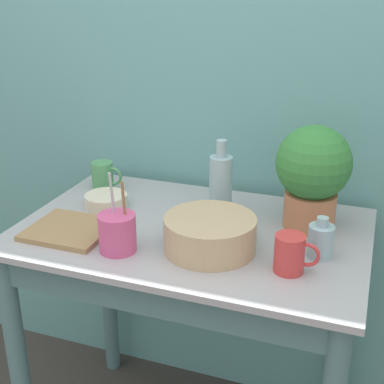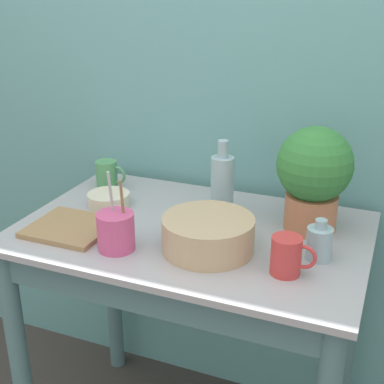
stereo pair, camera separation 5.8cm
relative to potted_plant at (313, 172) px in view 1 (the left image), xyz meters
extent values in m
cube|color=#609E9E|center=(-0.33, 0.26, 0.14)|extent=(6.00, 0.05, 2.40)
cylinder|color=slate|center=(-0.80, -0.43, -0.63)|extent=(0.06, 0.06, 0.86)
cylinder|color=slate|center=(-0.80, 0.16, -0.63)|extent=(0.06, 0.06, 0.86)
cylinder|color=slate|center=(0.14, 0.16, -0.63)|extent=(0.06, 0.06, 0.86)
cube|color=slate|center=(-0.33, -0.43, -0.25)|extent=(0.95, 0.02, 0.10)
cube|color=#9E9EA3|center=(-0.33, -0.13, -0.19)|extent=(1.05, 0.68, 0.02)
cylinder|color=#B7704C|center=(0.00, 0.00, -0.12)|extent=(0.16, 0.16, 0.11)
sphere|color=#337A38|center=(0.00, 0.00, 0.03)|extent=(0.22, 0.22, 0.22)
cylinder|color=tan|center=(-0.24, -0.24, -0.13)|extent=(0.26, 0.26, 0.10)
cylinder|color=#93B2BC|center=(-0.28, 0.00, -0.08)|extent=(0.07, 0.07, 0.19)
cylinder|color=#93B2BC|center=(-0.28, 0.00, 0.04)|extent=(0.03, 0.03, 0.05)
cylinder|color=#93B2BC|center=(0.06, -0.18, -0.13)|extent=(0.07, 0.07, 0.09)
cylinder|color=#93B2BC|center=(0.06, -0.18, -0.07)|extent=(0.03, 0.03, 0.03)
cylinder|color=#4C935B|center=(-0.74, 0.06, -0.13)|extent=(0.08, 0.08, 0.10)
torus|color=#4C935B|center=(-0.70, 0.06, -0.12)|extent=(0.07, 0.01, 0.07)
cylinder|color=#C63838|center=(-0.01, -0.29, -0.13)|extent=(0.08, 0.08, 0.10)
torus|color=#C63838|center=(0.04, -0.29, -0.12)|extent=(0.07, 0.01, 0.07)
cylinder|color=beige|center=(-0.65, -0.07, -0.15)|extent=(0.14, 0.14, 0.04)
cylinder|color=#CC4C7F|center=(-0.48, -0.33, -0.12)|extent=(0.11, 0.11, 0.11)
cylinder|color=olive|center=(-0.46, -0.32, -0.07)|extent=(0.01, 0.02, 0.21)
cylinder|color=#B7B7BC|center=(-0.49, -0.32, -0.06)|extent=(0.01, 0.03, 0.23)
cube|color=#99754C|center=(-0.67, -0.28, -0.17)|extent=(0.24, 0.22, 0.02)
camera|label=1|loc=(0.17, -1.51, 0.54)|focal=50.00mm
camera|label=2|loc=(0.22, -1.49, 0.54)|focal=50.00mm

